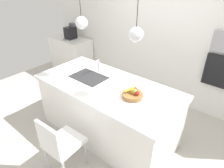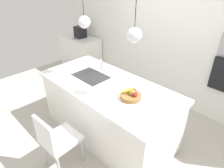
% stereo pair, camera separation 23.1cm
% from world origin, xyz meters
% --- Properties ---
extents(floor, '(6.60, 6.60, 0.00)m').
position_xyz_m(floor, '(0.00, 0.00, 0.00)').
color(floor, '#BCB7AD').
rests_on(floor, ground).
extents(back_wall, '(6.00, 0.10, 2.60)m').
position_xyz_m(back_wall, '(0.00, 1.65, 1.30)').
color(back_wall, white).
rests_on(back_wall, ground).
extents(kitchen_island, '(2.23, 1.06, 0.94)m').
position_xyz_m(kitchen_island, '(0.00, 0.00, 0.47)').
color(kitchen_island, white).
rests_on(kitchen_island, ground).
extents(sink_basin, '(0.56, 0.40, 0.02)m').
position_xyz_m(sink_basin, '(-0.38, 0.00, 0.93)').
color(sink_basin, '#2D2D30').
rests_on(sink_basin, kitchen_island).
extents(faucet, '(0.02, 0.17, 0.22)m').
position_xyz_m(faucet, '(-0.38, 0.21, 1.08)').
color(faucet, silver).
rests_on(faucet, kitchen_island).
extents(fruit_bowl, '(0.28, 0.28, 0.15)m').
position_xyz_m(fruit_bowl, '(0.49, -0.03, 0.99)').
color(fruit_bowl, '#9E6B38').
rests_on(fruit_bowl, kitchen_island).
extents(side_counter, '(1.10, 0.60, 0.88)m').
position_xyz_m(side_counter, '(-2.40, 1.28, 0.44)').
color(side_counter, white).
rests_on(side_counter, ground).
extents(coffee_machine, '(0.20, 0.35, 0.38)m').
position_xyz_m(coffee_machine, '(-2.35, 1.28, 1.04)').
color(coffee_machine, black).
rests_on(coffee_machine, side_counter).
extents(oven, '(0.56, 0.08, 0.56)m').
position_xyz_m(oven, '(1.20, 1.58, 0.93)').
color(oven, black).
rests_on(oven, back_wall).
extents(chair_near, '(0.44, 0.48, 0.89)m').
position_xyz_m(chair_near, '(0.01, -0.94, 0.50)').
color(chair_near, white).
rests_on(chair_near, ground).
extents(pendant_light_left, '(0.18, 0.18, 0.78)m').
position_xyz_m(pendant_light_left, '(-0.46, 0.00, 1.78)').
color(pendant_light_left, silver).
extents(pendant_light_right, '(0.18, 0.18, 0.78)m').
position_xyz_m(pendant_light_right, '(0.46, 0.00, 1.78)').
color(pendant_light_right, silver).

